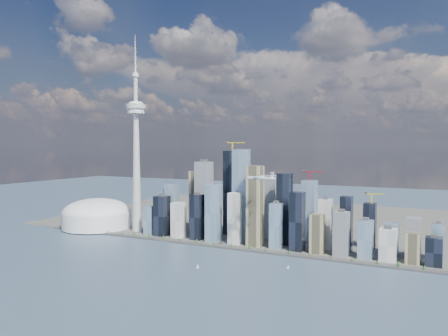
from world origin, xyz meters
The scene contains 10 objects.
ground centered at (0.00, 0.00, 0.00)m, with size 4000.00×4000.00×0.00m, color #334A5A.
seawall centered at (0.00, 250.00, 2.00)m, with size 1100.00×22.00×4.00m, color #383838.
land centered at (0.00, 700.00, 1.50)m, with size 1400.00×900.00×3.00m, color #4C4C47.
shoreline_trees centered at (0.00, 250.00, 8.78)m, with size 960.53×7.20×8.80m.
skyscraper_cluster centered at (59.62, 336.82, 78.90)m, with size 736.00×142.00×254.50m.
needle_tower centered at (-300.00, 310.00, 235.84)m, with size 56.00×56.00×550.50m.
dome_stadium centered at (-440.00, 300.00, 39.44)m, with size 200.00×200.00×86.00m.
airplane centered at (117.21, 210.96, 175.45)m, with size 70.23×61.99×17.17m.
sailboat_west centered at (37.09, 71.64, 2.98)m, with size 6.72×3.04×9.30m.
sailboat_east centered at (200.85, 150.07, 2.76)m, with size 6.21×2.73×8.59m.
Camera 1 is at (473.38, -676.73, 246.70)m, focal length 35.00 mm.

